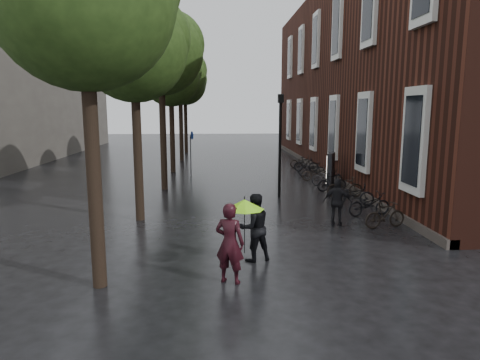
{
  "coord_description": "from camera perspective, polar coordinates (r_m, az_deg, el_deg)",
  "views": [
    {
      "loc": [
        -1.28,
        -8.57,
        4.1
      ],
      "look_at": [
        -0.5,
        5.23,
        1.75
      ],
      "focal_mm": 32.0,
      "sensor_mm": 36.0,
      "label": 1
    }
  ],
  "objects": [
    {
      "name": "pedestrian_walking",
      "position": [
        15.32,
        12.87,
        -2.9
      ],
      "size": [
        1.07,
        0.76,
        1.68
      ],
      "primitive_type": "imported",
      "rotation": [
        0.0,
        0.0,
        2.74
      ],
      "color": "black",
      "rests_on": "ground"
    },
    {
      "name": "lime_umbrella",
      "position": [
        10.53,
        0.61,
        -3.28
      ],
      "size": [
        0.99,
        0.99,
        1.46
      ],
      "rotation": [
        0.0,
        0.0,
        -0.09
      ],
      "color": "black",
      "rests_on": "ground"
    },
    {
      "name": "person_black",
      "position": [
        11.55,
        1.9,
        -6.33
      ],
      "size": [
        1.08,
        0.95,
        1.85
      ],
      "primitive_type": "imported",
      "rotation": [
        0.0,
        0.0,
        3.47
      ],
      "color": "black",
      "rests_on": "ground"
    },
    {
      "name": "ad_lightbox",
      "position": [
        22.94,
        11.97,
        1.37
      ],
      "size": [
        0.27,
        1.17,
        1.76
      ],
      "rotation": [
        0.0,
        0.0,
        -0.4
      ],
      "color": "black",
      "rests_on": "ground"
    },
    {
      "name": "parked_bicycles",
      "position": [
        22.46,
        11.84,
        0.09
      ],
      "size": [
        1.95,
        15.63,
        1.01
      ],
      "color": "black",
      "rests_on": "ground"
    },
    {
      "name": "cycle_sign",
      "position": [
        25.83,
        -6.51,
        4.44
      ],
      "size": [
        0.14,
        0.49,
        2.71
      ],
      "rotation": [
        0.0,
        0.0,
        0.34
      ],
      "color": "#262628",
      "rests_on": "ground"
    },
    {
      "name": "person_burgundy",
      "position": [
        10.12,
        -1.38,
        -8.41
      ],
      "size": [
        0.83,
        0.69,
        1.93
      ],
      "primitive_type": "imported",
      "rotation": [
        0.0,
        0.0,
        2.76
      ],
      "color": "black",
      "rests_on": "ground"
    },
    {
      "name": "ground",
      "position": [
        9.58,
        4.93,
        -15.73
      ],
      "size": [
        120.0,
        120.0,
        0.0
      ],
      "primitive_type": "plane",
      "color": "black"
    },
    {
      "name": "brick_building",
      "position": [
        30.45,
        19.95,
        12.63
      ],
      "size": [
        10.2,
        33.2,
        12.0
      ],
      "color": "#38160F",
      "rests_on": "ground"
    },
    {
      "name": "lamp_post",
      "position": [
        19.51,
        5.37,
        5.91
      ],
      "size": [
        0.24,
        0.24,
        4.69
      ],
      "rotation": [
        0.0,
        0.0,
        -0.01
      ],
      "color": "black",
      "rests_on": "ground"
    },
    {
      "name": "street_trees",
      "position": [
        24.73,
        -9.86,
        14.68
      ],
      "size": [
        4.33,
        34.03,
        8.91
      ],
      "color": "black",
      "rests_on": "ground"
    }
  ]
}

